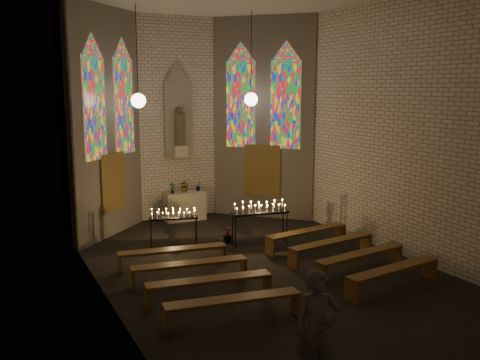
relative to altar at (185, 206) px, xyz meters
name	(u,v)px	position (x,y,z in m)	size (l,w,h in m)	color
floor	(258,266)	(0.00, -5.45, -0.50)	(12.00, 12.00, 0.00)	black
room	(207,117)	(0.00, -2.08, 3.22)	(8.22, 12.43, 7.00)	beige
altar	(185,206)	(0.00, 0.00, 0.00)	(1.40, 0.60, 1.00)	beige
flower_vase_left	(172,188)	(-0.47, -0.09, 0.70)	(0.21, 0.14, 0.39)	#4C723F
flower_vase_center	(185,185)	(0.04, 0.05, 0.72)	(0.40, 0.35, 0.45)	#4C723F
flower_vase_right	(198,186)	(0.53, 0.01, 0.67)	(0.19, 0.15, 0.35)	#4C723F
aisle_flower_pot	(228,235)	(0.21, -3.13, -0.26)	(0.26, 0.26, 0.47)	#4C723F
votive_stand_left	(173,215)	(-1.33, -2.67, 0.39)	(1.45, 0.69, 1.04)	black
votive_stand_right	(260,210)	(0.94, -3.79, 0.57)	(1.73, 0.67, 1.24)	black
pew_left_0	(173,252)	(-2.04, -4.63, -0.07)	(2.78, 0.77, 0.53)	brown
pew_right_0	(307,233)	(2.04, -4.63, -0.07)	(2.78, 0.77, 0.53)	brown
pew_left_1	(189,266)	(-2.04, -5.83, -0.07)	(2.78, 0.77, 0.53)	brown
pew_right_1	(332,244)	(2.04, -5.83, -0.07)	(2.78, 0.77, 0.53)	brown
pew_left_2	(209,283)	(-2.04, -7.03, -0.07)	(2.78, 0.77, 0.53)	brown
pew_right_2	(360,257)	(2.04, -7.03, -0.07)	(2.78, 0.77, 0.53)	brown
pew_left_3	(233,303)	(-2.04, -8.23, -0.07)	(2.78, 0.77, 0.53)	brown
pew_right_3	(393,271)	(2.04, -8.23, -0.07)	(2.78, 0.77, 0.53)	brown
visitor	(317,330)	(-1.88, -10.87, 0.45)	(0.69, 0.46, 1.90)	#43444C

